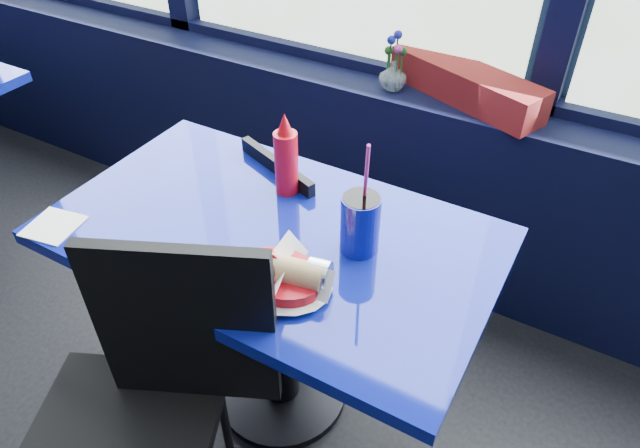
% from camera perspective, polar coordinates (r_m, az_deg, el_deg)
% --- Properties ---
extents(window_sill, '(5.00, 0.26, 0.80)m').
position_cam_1_polar(window_sill, '(2.47, 0.90, 6.69)').
color(window_sill, black).
rests_on(window_sill, ground).
extents(near_table, '(1.20, 0.70, 0.75)m').
position_cam_1_polar(near_table, '(1.66, -4.57, -5.41)').
color(near_table, black).
rests_on(near_table, ground).
extents(chair_near_front, '(0.58, 0.58, 0.97)m').
position_cam_1_polar(chair_near_front, '(1.47, -16.80, -16.35)').
color(chair_near_front, black).
rests_on(chair_near_front, ground).
extents(chair_near_back, '(0.46, 0.46, 0.79)m').
position_cam_1_polar(chair_near_back, '(2.01, -3.30, -0.10)').
color(chair_near_back, black).
rests_on(chair_near_back, ground).
extents(planter_box, '(0.60, 0.35, 0.12)m').
position_cam_1_polar(planter_box, '(2.09, 14.34, 13.45)').
color(planter_box, maroon).
rests_on(planter_box, window_sill).
extents(flower_vase, '(0.12, 0.12, 0.21)m').
position_cam_1_polar(flower_vase, '(2.12, 7.32, 14.81)').
color(flower_vase, silver).
rests_on(flower_vase, window_sill).
extents(food_basket, '(0.27, 0.27, 0.09)m').
position_cam_1_polar(food_basket, '(1.36, -3.89, -5.18)').
color(food_basket, red).
rests_on(food_basket, near_table).
extents(ketchup_bottle, '(0.07, 0.07, 0.25)m').
position_cam_1_polar(ketchup_bottle, '(1.61, -3.40, 6.58)').
color(ketchup_bottle, red).
rests_on(ketchup_bottle, near_table).
extents(soda_cup, '(0.10, 0.10, 0.34)m').
position_cam_1_polar(soda_cup, '(1.42, 4.05, 0.16)').
color(soda_cup, '#0C1186').
rests_on(soda_cup, near_table).
extents(napkin, '(0.15, 0.15, 0.00)m').
position_cam_1_polar(napkin, '(1.70, -25.12, -0.17)').
color(napkin, white).
rests_on(napkin, near_table).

